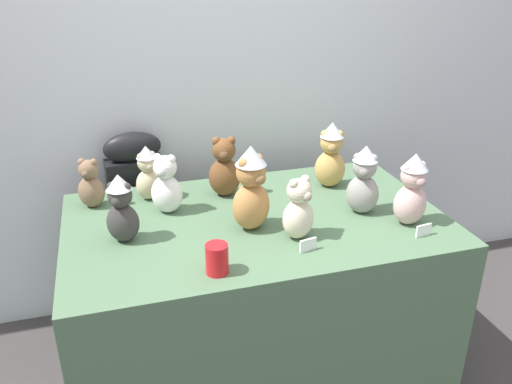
# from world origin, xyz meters

# --- Properties ---
(wall_back) EXTENTS (7.00, 0.08, 2.60)m
(wall_back) POSITION_xyz_m (0.00, 0.97, 1.30)
(wall_back) COLOR silver
(wall_back) RESTS_ON ground_plane
(display_table) EXTENTS (1.57, 0.95, 0.79)m
(display_table) POSITION_xyz_m (0.00, 0.25, 0.40)
(display_table) COLOR #4C6B4C
(display_table) RESTS_ON ground_plane
(instrument_case) EXTENTS (0.29, 0.14, 1.02)m
(instrument_case) POSITION_xyz_m (-0.45, 0.85, 0.52)
(instrument_case) COLOR black
(instrument_case) RESTS_ON ground_plane
(teddy_bear_ash) EXTENTS (0.18, 0.17, 0.30)m
(teddy_bear_ash) POSITION_xyz_m (0.45, 0.18, 0.94)
(teddy_bear_ash) COLOR gray
(teddy_bear_ash) RESTS_ON display_table
(teddy_bear_sand) EXTENTS (0.14, 0.12, 0.25)m
(teddy_bear_sand) POSITION_xyz_m (-0.41, 0.57, 0.92)
(teddy_bear_sand) COLOR #CCB78E
(teddy_bear_sand) RESTS_ON display_table
(teddy_bear_chestnut) EXTENTS (0.17, 0.15, 0.28)m
(teddy_bear_chestnut) POSITION_xyz_m (-0.07, 0.51, 0.92)
(teddy_bear_chestnut) COLOR brown
(teddy_bear_chestnut) RESTS_ON display_table
(teddy_bear_mocha) EXTENTS (0.14, 0.13, 0.22)m
(teddy_bear_mocha) POSITION_xyz_m (-0.65, 0.56, 0.90)
(teddy_bear_mocha) COLOR #7F6047
(teddy_bear_mocha) RESTS_ON display_table
(teddy_bear_honey) EXTENTS (0.17, 0.16, 0.31)m
(teddy_bear_honey) POSITION_xyz_m (0.43, 0.47, 0.95)
(teddy_bear_honey) COLOR tan
(teddy_bear_honey) RESTS_ON display_table
(teddy_bear_caramel) EXTENTS (0.20, 0.19, 0.35)m
(teddy_bear_caramel) POSITION_xyz_m (-0.04, 0.17, 0.97)
(teddy_bear_caramel) COLOR #B27A42
(teddy_bear_caramel) RESTS_ON display_table
(teddy_bear_blush) EXTENTS (0.15, 0.13, 0.30)m
(teddy_bear_blush) POSITION_xyz_m (0.59, 0.03, 0.94)
(teddy_bear_blush) COLOR beige
(teddy_bear_blush) RESTS_ON display_table
(teddy_bear_charcoal) EXTENTS (0.16, 0.15, 0.28)m
(teddy_bear_charcoal) POSITION_xyz_m (-0.54, 0.21, 0.93)
(teddy_bear_charcoal) COLOR #383533
(teddy_bear_charcoal) RESTS_ON display_table
(teddy_bear_snow) EXTENTS (0.17, 0.17, 0.26)m
(teddy_bear_snow) POSITION_xyz_m (-0.35, 0.42, 0.92)
(teddy_bear_snow) COLOR white
(teddy_bear_snow) RESTS_ON display_table
(teddy_bear_cream) EXTENTS (0.16, 0.15, 0.25)m
(teddy_bear_cream) POSITION_xyz_m (0.11, 0.05, 0.91)
(teddy_bear_cream) COLOR beige
(teddy_bear_cream) RESTS_ON display_table
(party_cup_red) EXTENTS (0.08, 0.08, 0.11)m
(party_cup_red) POSITION_xyz_m (-0.25, -0.11, 0.85)
(party_cup_red) COLOR red
(party_cup_red) RESTS_ON display_table
(name_card_front_left) EXTENTS (0.07, 0.02, 0.05)m
(name_card_front_left) POSITION_xyz_m (0.59, -0.08, 0.82)
(name_card_front_left) COLOR white
(name_card_front_left) RESTS_ON display_table
(name_card_front_middle) EXTENTS (0.07, 0.02, 0.05)m
(name_card_front_middle) POSITION_xyz_m (0.11, -0.06, 0.82)
(name_card_front_middle) COLOR white
(name_card_front_middle) RESTS_ON display_table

